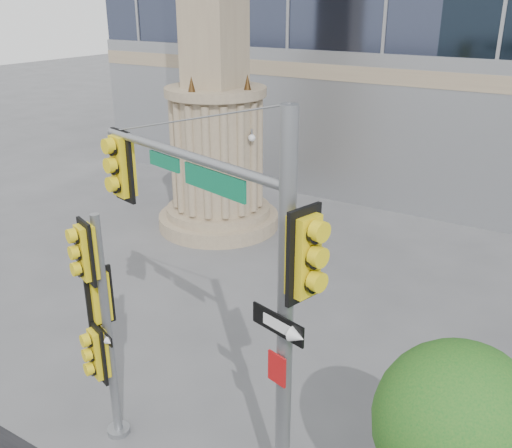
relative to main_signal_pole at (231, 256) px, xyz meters
The scene contains 5 objects.
ground 4.26m from the main_signal_pole, 165.10° to the left, with size 120.00×120.00×0.00m, color #545456.
monument 11.66m from the main_signal_pole, 126.93° to the left, with size 4.40×4.40×16.60m.
main_signal_pole is the anchor object (origin of this frame).
secondary_signal_pole 2.90m from the main_signal_pole, 163.81° to the right, with size 0.78×0.75×4.59m.
street_tree 4.13m from the main_signal_pole, ahead, with size 2.38×2.33×3.71m.
Camera 1 is at (5.62, -6.96, 7.96)m, focal length 40.00 mm.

